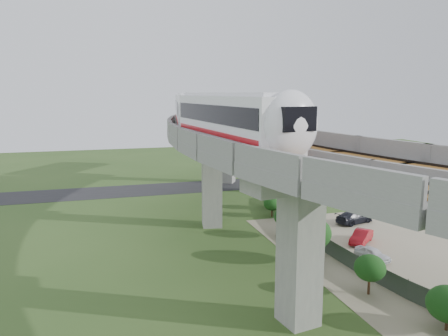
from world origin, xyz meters
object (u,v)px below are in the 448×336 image
(metro_train, at_px, (213,108))
(car_white, at_px, (372,254))
(car_red, at_px, (361,237))
(car_dark, at_px, (354,217))

(metro_train, distance_m, car_white, 24.19)
(metro_train, height_order, car_white, metro_train)
(car_red, bearing_deg, metro_train, 173.96)
(car_white, bearing_deg, metro_train, 97.96)
(car_red, xyz_separation_m, car_dark, (2.95, 5.79, 0.04))
(car_white, distance_m, car_red, 4.24)
(car_white, xyz_separation_m, car_red, (1.54, 3.95, 0.07))
(car_dark, bearing_deg, car_white, 139.14)
(car_red, bearing_deg, car_white, -61.61)
(car_red, distance_m, car_dark, 6.49)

